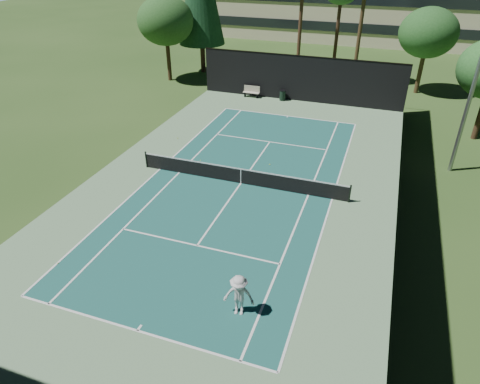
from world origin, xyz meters
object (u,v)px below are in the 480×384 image
object	(u,v)px
tennis_net	(241,175)
tennis_ball_a	(58,263)
tennis_ball_b	(200,160)
trash_bin	(282,95)
tennis_ball_c	(270,165)
tennis_ball_d	(178,138)
player	(239,296)
park_bench	(252,91)

from	to	relation	value
tennis_net	tennis_ball_a	xyz separation A→B (m)	(-5.44, -9.69, -0.53)
tennis_ball_a	tennis_ball_b	distance (m)	11.83
trash_bin	tennis_ball_c	bearing A→B (deg)	-79.14
tennis_net	trash_bin	size ratio (longest dim) A/B	13.65
tennis_ball_b	tennis_ball_d	bearing A→B (deg)	137.59
tennis_ball_b	trash_bin	xyz separation A→B (m)	(2.09, 13.61, 0.45)
player	tennis_ball_d	bearing A→B (deg)	115.73
tennis_ball_b	tennis_ball_c	world-z (taller)	tennis_ball_c
tennis_net	park_bench	xyz separation A→B (m)	(-4.38, 15.59, -0.01)
tennis_ball_d	trash_bin	distance (m)	12.00
player	park_bench	distance (m)	26.51
tennis_ball_c	tennis_ball_b	bearing A→B (deg)	-168.44
player	tennis_ball_b	size ratio (longest dim) A/B	29.34
tennis_ball_c	trash_bin	xyz separation A→B (m)	(-2.43, 12.69, 0.44)
tennis_ball_b	tennis_ball_c	size ratio (longest dim) A/B	0.83
tennis_ball_a	tennis_ball_d	xyz separation A→B (m)	(-1.13, 14.46, 0.01)
tennis_net	trash_bin	bearing A→B (deg)	95.27
tennis_ball_a	tennis_ball_c	size ratio (longest dim) A/B	0.79
tennis_ball_a	tennis_ball_d	distance (m)	14.50
tennis_ball_a	tennis_ball_d	world-z (taller)	tennis_ball_d
tennis_ball_c	tennis_ball_d	size ratio (longest dim) A/B	1.03
park_bench	trash_bin	size ratio (longest dim) A/B	1.59
park_bench	trash_bin	world-z (taller)	park_bench
tennis_ball_d	park_bench	bearing A→B (deg)	78.56
tennis_ball_a	tennis_ball_c	world-z (taller)	tennis_ball_c
player	tennis_ball_a	world-z (taller)	player
player	trash_bin	bearing A→B (deg)	92.11
tennis_ball_d	tennis_net	bearing A→B (deg)	-35.93
tennis_ball_a	tennis_ball_d	size ratio (longest dim) A/B	0.81
tennis_ball_b	park_bench	bearing A→B (deg)	93.58
trash_bin	tennis_ball_a	bearing A→B (deg)	-98.99
tennis_net	tennis_ball_d	distance (m)	8.13
tennis_ball_c	player	bearing A→B (deg)	-79.60
tennis_net	tennis_ball_b	world-z (taller)	tennis_net
park_bench	tennis_ball_d	bearing A→B (deg)	-101.44
player	tennis_ball_c	xyz separation A→B (m)	(-2.33, 12.67, -0.90)
tennis_net	trash_bin	distance (m)	15.66
tennis_ball_b	trash_bin	distance (m)	13.78
tennis_ball_a	tennis_ball_c	distance (m)	14.15
tennis_ball_c	park_bench	size ratio (longest dim) A/B	0.05
tennis_ball_c	tennis_ball_d	distance (m)	7.79
tennis_ball_b	tennis_net	bearing A→B (deg)	-29.32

